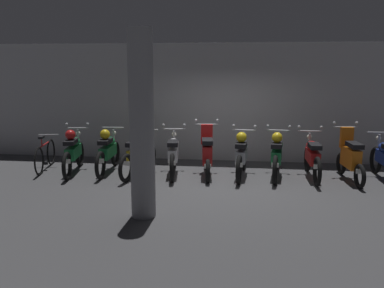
% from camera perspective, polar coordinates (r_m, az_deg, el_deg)
% --- Properties ---
extents(ground_plane, '(80.00, 80.00, 0.00)m').
position_cam_1_polar(ground_plane, '(8.88, 4.38, -5.72)').
color(ground_plane, '#424244').
extents(back_wall, '(16.00, 0.30, 3.16)m').
position_cam_1_polar(back_wall, '(10.98, 5.09, 5.90)').
color(back_wall, '#ADADB2').
rests_on(back_wall, ground).
extents(motorbike_slot_0, '(0.60, 1.94, 1.15)m').
position_cam_1_polar(motorbike_slot_0, '(10.11, -16.51, -0.99)').
color(motorbike_slot_0, black).
rests_on(motorbike_slot_0, ground).
extents(motorbike_slot_1, '(0.56, 1.95, 1.08)m').
position_cam_1_polar(motorbike_slot_1, '(9.97, -11.85, -0.95)').
color(motorbike_slot_1, black).
rests_on(motorbike_slot_1, ground).
extents(motorbike_slot_2, '(0.61, 1.93, 1.03)m').
position_cam_1_polar(motorbike_slot_2, '(9.59, -7.55, -1.49)').
color(motorbike_slot_2, black).
rests_on(motorbike_slot_2, ground).
extents(motorbike_slot_3, '(0.59, 1.95, 1.15)m').
position_cam_1_polar(motorbike_slot_3, '(9.57, -2.68, -1.42)').
color(motorbike_slot_3, black).
rests_on(motorbike_slot_3, ground).
extents(motorbike_slot_4, '(0.59, 1.68, 1.29)m').
position_cam_1_polar(motorbike_slot_4, '(9.46, 2.15, -1.34)').
color(motorbike_slot_4, black).
rests_on(motorbike_slot_4, ground).
extents(motorbike_slot_5, '(0.59, 1.95, 1.15)m').
position_cam_1_polar(motorbike_slot_5, '(9.44, 7.09, -1.44)').
color(motorbike_slot_5, black).
rests_on(motorbike_slot_5, ground).
extents(motorbike_slot_6, '(0.59, 1.95, 1.15)m').
position_cam_1_polar(motorbike_slot_6, '(9.54, 11.96, -1.47)').
color(motorbike_slot_6, black).
rests_on(motorbike_slot_6, ground).
extents(motorbike_slot_7, '(0.59, 1.95, 1.15)m').
position_cam_1_polar(motorbike_slot_7, '(9.64, 16.74, -1.79)').
color(motorbike_slot_7, black).
rests_on(motorbike_slot_7, ground).
extents(motorbike_slot_8, '(0.59, 1.68, 1.29)m').
position_cam_1_polar(motorbike_slot_8, '(9.69, 21.56, -1.81)').
color(motorbike_slot_8, black).
rests_on(motorbike_slot_8, ground).
extents(bicycle, '(0.51, 1.70, 0.89)m').
position_cam_1_polar(bicycle, '(10.64, -20.15, -1.55)').
color(bicycle, black).
rests_on(bicycle, ground).
extents(support_pillar, '(0.42, 0.42, 3.16)m').
position_cam_1_polar(support_pillar, '(6.71, -7.16, 2.63)').
color(support_pillar, gray).
rests_on(support_pillar, ground).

